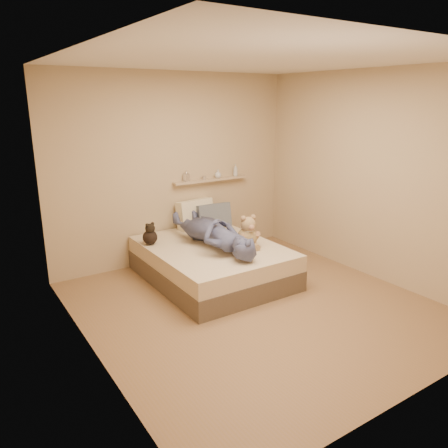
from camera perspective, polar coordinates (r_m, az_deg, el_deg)
room at (r=4.56m, az=4.50°, el=4.17°), size 3.80×3.80×3.80m
bed at (r=5.60m, az=-1.58°, el=-5.01°), size 1.50×1.90×0.45m
game_console at (r=5.10m, az=1.99°, el=-2.57°), size 0.18×0.09×0.06m
teddy_bear at (r=5.40m, az=3.14°, el=-1.34°), size 0.34×0.34×0.42m
dark_plush at (r=5.61m, az=-9.64°, el=-1.43°), size 0.19×0.19×0.29m
pillow_cream at (r=6.27m, az=-3.79°, el=1.33°), size 0.57×0.28×0.42m
pillow_grey at (r=6.27m, az=-1.37°, el=1.08°), size 0.52×0.24×0.36m
person at (r=5.44m, az=-1.41°, el=-1.06°), size 0.59×1.57×0.38m
wall_shelf at (r=6.39m, az=-1.73°, el=5.78°), size 1.20×0.12×0.03m
shelf_bottles at (r=6.41m, az=-1.32°, el=6.62°), size 0.91×0.12×0.18m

